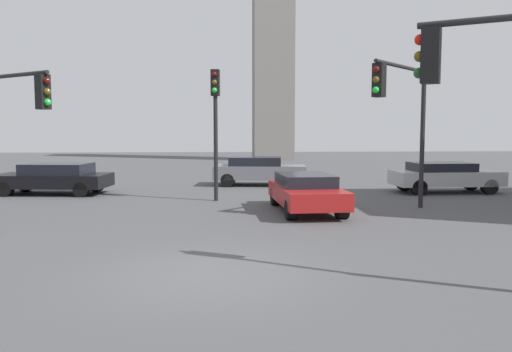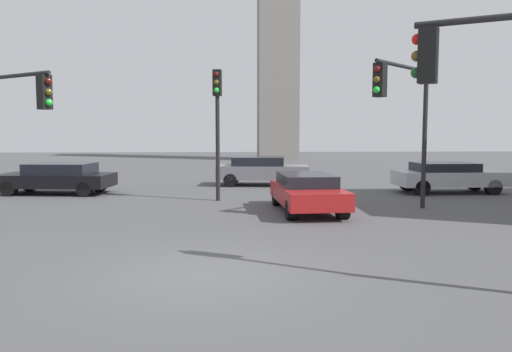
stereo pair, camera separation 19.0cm
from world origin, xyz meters
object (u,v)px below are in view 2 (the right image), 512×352
object	(u,v)px
traffic_light_1	(404,103)
traffic_light_2	(12,111)
traffic_light_0	(217,110)
car_5	(307,191)
car_1	(262,170)
car_3	(57,177)
car_4	(448,176)

from	to	relation	value
traffic_light_1	traffic_light_2	bearing A→B (deg)	-45.65
traffic_light_0	car_5	distance (m)	5.05
traffic_light_1	traffic_light_2	distance (m)	12.35
traffic_light_2	car_1	distance (m)	12.64
car_3	car_4	world-z (taller)	car_4
traffic_light_0	traffic_light_1	xyz separation A→B (m)	(6.12, -3.52, 0.08)
traffic_light_0	traffic_light_1	bearing A→B (deg)	68.66
traffic_light_2	car_1	world-z (taller)	traffic_light_2
traffic_light_1	car_1	size ratio (longest dim) A/B	1.08
traffic_light_1	car_3	distance (m)	14.78
car_3	traffic_light_1	bearing A→B (deg)	161.68
traffic_light_1	car_4	size ratio (longest dim) A/B	1.10
car_4	car_3	bearing A→B (deg)	176.88
traffic_light_1	car_1	world-z (taller)	traffic_light_1
traffic_light_1	car_3	bearing A→B (deg)	-71.14
car_1	car_5	distance (m)	8.33
traffic_light_0	car_5	size ratio (longest dim) A/B	1.11
traffic_light_1	car_3	xyz separation A→B (m)	(-13.15, 6.07, -2.92)
car_1	traffic_light_2	bearing A→B (deg)	-125.64
traffic_light_2	car_4	bearing A→B (deg)	54.76
traffic_light_0	car_3	distance (m)	8.00
traffic_light_1	car_1	distance (m)	10.27
traffic_light_1	car_4	bearing A→B (deg)	-172.40
car_3	car_1	bearing A→B (deg)	-155.72
car_3	car_4	distance (m)	17.16
car_1	traffic_light_1	bearing A→B (deg)	-59.26
car_3	car_5	distance (m)	11.45
traffic_light_2	traffic_light_0	bearing A→B (deg)	66.27
traffic_light_0	traffic_light_1	world-z (taller)	traffic_light_1
traffic_light_1	traffic_light_0	bearing A→B (deg)	-76.30
traffic_light_1	car_1	xyz separation A→B (m)	(-4.04, 9.00, -2.86)
car_1	car_3	size ratio (longest dim) A/B	0.95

